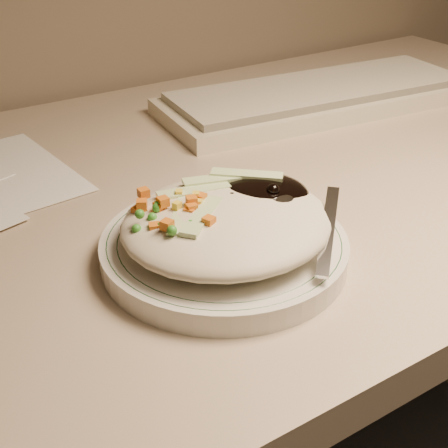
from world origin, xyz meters
TOP-DOWN VIEW (x-y plane):
  - desk at (0.00, 1.38)m, footprint 1.40×0.70m
  - plate at (-0.10, 1.22)m, footprint 0.23×0.23m
  - plate_rim at (-0.10, 1.22)m, footprint 0.21×0.21m
  - meal at (-0.10, 1.22)m, footprint 0.21×0.19m
  - keyboard at (0.24, 1.49)m, footprint 0.49×0.22m

SIDE VIEW (x-z plane):
  - desk at x=0.00m, z-range 0.17..0.91m
  - plate at x=-0.10m, z-range 0.74..0.76m
  - keyboard at x=0.24m, z-range 0.74..0.77m
  - plate_rim at x=-0.10m, z-range 0.76..0.76m
  - meal at x=-0.10m, z-range 0.76..0.81m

